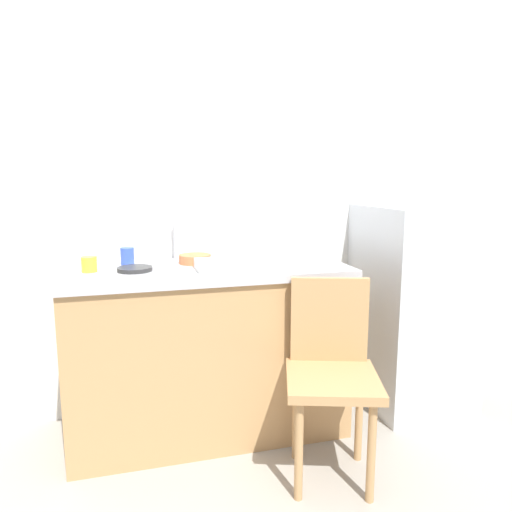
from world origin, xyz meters
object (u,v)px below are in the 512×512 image
object	(u,v)px
terracotta_bowl	(195,259)
cup_blue	(127,256)
refrigerator	(412,306)
dish_tray	(225,265)
hotplate	(135,269)
cup_yellow	(89,264)
chair	(331,368)

from	to	relation	value
terracotta_bowl	cup_blue	world-z (taller)	cup_blue
refrigerator	dish_tray	xyz separation A→B (m)	(-1.15, -0.11, 0.33)
dish_tray	hotplate	distance (m)	0.44
refrigerator	cup_blue	distance (m)	1.66
hotplate	terracotta_bowl	bearing A→B (deg)	22.69
terracotta_bowl	cup_yellow	world-z (taller)	cup_yellow
dish_tray	chair	bearing A→B (deg)	-45.08
refrigerator	chair	world-z (taller)	refrigerator
chair	cup_blue	bearing A→B (deg)	159.86
chair	terracotta_bowl	bearing A→B (deg)	147.81
refrigerator	terracotta_bowl	xyz separation A→B (m)	(-1.27, 0.10, 0.33)
chair	dish_tray	distance (m)	0.71
refrigerator	terracotta_bowl	distance (m)	1.31
chair	terracotta_bowl	size ratio (longest dim) A/B	5.24
cup_blue	hotplate	bearing A→B (deg)	-79.99
dish_tray	cup_blue	distance (m)	0.54
chair	terracotta_bowl	world-z (taller)	terracotta_bowl
dish_tray	cup_blue	xyz separation A→B (m)	(-0.46, 0.27, 0.02)
refrigerator	chair	distance (m)	0.92
cup_blue	terracotta_bowl	bearing A→B (deg)	-9.32
cup_yellow	refrigerator	bearing A→B (deg)	-0.31
terracotta_bowl	cup_yellow	xyz separation A→B (m)	(-0.53, -0.09, 0.01)
cup_blue	cup_yellow	world-z (taller)	cup_blue
chair	hotplate	world-z (taller)	hotplate
dish_tray	hotplate	bearing A→B (deg)	168.67
terracotta_bowl	chair	bearing A→B (deg)	-50.06
refrigerator	hotplate	bearing A→B (deg)	-179.03
terracotta_bowl	hotplate	xyz separation A→B (m)	(-0.31, -0.13, -0.01)
chair	hotplate	size ratio (longest dim) A/B	5.24
cup_blue	cup_yellow	distance (m)	0.23
chair	cup_yellow	xyz separation A→B (m)	(-1.04, 0.52, 0.43)
terracotta_bowl	refrigerator	bearing A→B (deg)	-4.69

